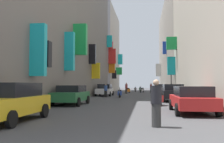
# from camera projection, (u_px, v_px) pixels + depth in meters

# --- Properties ---
(ground_plane) EXTENTS (140.00, 140.00, 0.00)m
(ground_plane) POSITION_uv_depth(u_px,v_px,m) (134.00, 95.00, 33.02)
(ground_plane) COLOR #424244
(building_left_mid_a) EXTENTS (6.98, 20.23, 21.71)m
(building_left_mid_a) POSITION_uv_depth(u_px,v_px,m) (75.00, 16.00, 34.29)
(building_left_mid_a) COLOR slate
(building_left_mid_a) RESTS_ON ground
(building_left_mid_b) EXTENTS (7.30, 3.20, 19.87)m
(building_left_mid_b) POSITION_uv_depth(u_px,v_px,m) (93.00, 38.00, 45.83)
(building_left_mid_b) COLOR gray
(building_left_mid_b) RESTS_ON ground
(building_left_mid_c) EXTENTS (7.33, 17.01, 17.49)m
(building_left_mid_c) POSITION_uv_depth(u_px,v_px,m) (102.00, 52.00, 55.79)
(building_left_mid_c) COLOR #B2A899
(building_left_mid_c) RESTS_ON ground
(building_right_mid_b) EXTENTS (7.17, 31.02, 16.60)m
(building_right_mid_b) POSITION_uv_depth(u_px,v_px,m) (180.00, 48.00, 46.77)
(building_right_mid_b) COLOR gray
(building_right_mid_b) RESTS_ON ground
(parked_car_white) EXTENTS (1.93, 4.22, 1.49)m
(parked_car_white) POSITION_uv_depth(u_px,v_px,m) (105.00, 90.00, 32.10)
(parked_car_white) COLOR white
(parked_car_white) RESTS_ON ground
(parked_car_black) EXTENTS (1.93, 4.06, 1.48)m
(parked_car_black) POSITION_uv_depth(u_px,v_px,m) (173.00, 92.00, 21.50)
(parked_car_black) COLOR black
(parked_car_black) RESTS_ON ground
(parked_car_yellow) EXTENTS (1.96, 4.21, 1.53)m
(parked_car_yellow) POSITION_uv_depth(u_px,v_px,m) (10.00, 101.00, 9.93)
(parked_car_yellow) COLOR gold
(parked_car_yellow) RESTS_ON ground
(parked_car_green) EXTENTS (1.99, 4.14, 1.39)m
(parked_car_green) POSITION_uv_depth(u_px,v_px,m) (71.00, 94.00, 18.03)
(parked_car_green) COLOR #236638
(parked_car_green) RESTS_ON ground
(parked_car_grey) EXTENTS (1.91, 4.42, 1.50)m
(parked_car_grey) POSITION_uv_depth(u_px,v_px,m) (159.00, 88.00, 46.47)
(parked_car_grey) COLOR slate
(parked_car_grey) RESTS_ON ground
(parked_car_red) EXTENTS (1.98, 4.43, 1.36)m
(parked_car_red) POSITION_uv_depth(u_px,v_px,m) (192.00, 99.00, 12.82)
(parked_car_red) COLOR #B21E1E
(parked_car_red) RESTS_ON ground
(scooter_white) EXTENTS (0.79, 1.92, 1.13)m
(scooter_white) POSITION_uv_depth(u_px,v_px,m) (142.00, 90.00, 45.27)
(scooter_white) COLOR silver
(scooter_white) RESTS_ON ground
(scooter_green) EXTENTS (0.45, 1.80, 1.13)m
(scooter_green) POSITION_uv_depth(u_px,v_px,m) (140.00, 89.00, 52.44)
(scooter_green) COLOR #287F3D
(scooter_green) RESTS_ON ground
(scooter_blue) EXTENTS (0.49, 1.95, 1.13)m
(scooter_blue) POSITION_uv_depth(u_px,v_px,m) (120.00, 93.00, 28.17)
(scooter_blue) COLOR #2D4CAD
(scooter_blue) RESTS_ON ground
(scooter_silver) EXTENTS (0.52, 1.88, 1.13)m
(scooter_silver) POSITION_uv_depth(u_px,v_px,m) (135.00, 89.00, 50.85)
(scooter_silver) COLOR #ADADB2
(scooter_silver) RESTS_ON ground
(scooter_orange) EXTENTS (0.78, 1.78, 1.13)m
(scooter_orange) POSITION_uv_depth(u_px,v_px,m) (128.00, 90.00, 42.21)
(scooter_orange) COLOR orange
(scooter_orange) RESTS_ON ground
(scooter_red) EXTENTS (0.65, 1.84, 1.13)m
(scooter_red) POSITION_uv_depth(u_px,v_px,m) (160.00, 99.00, 17.34)
(scooter_red) COLOR red
(scooter_red) RESTS_ON ground
(pedestrian_crossing) EXTENTS (0.50, 0.50, 1.66)m
(pedestrian_crossing) POSITION_uv_depth(u_px,v_px,m) (151.00, 88.00, 43.82)
(pedestrian_crossing) COLOR black
(pedestrian_crossing) RESTS_ON ground
(pedestrian_near_left) EXTENTS (0.47, 0.47, 1.71)m
(pedestrian_near_left) POSITION_uv_depth(u_px,v_px,m) (126.00, 88.00, 39.25)
(pedestrian_near_left) COLOR #3B3B3B
(pedestrian_near_left) RESTS_ON ground
(pedestrian_near_right) EXTENTS (0.47, 0.47, 1.54)m
(pedestrian_near_right) POSITION_uv_depth(u_px,v_px,m) (106.00, 90.00, 28.70)
(pedestrian_near_right) COLOR black
(pedestrian_near_right) RESTS_ON ground
(pedestrian_mid_street) EXTENTS (0.54, 0.54, 1.63)m
(pedestrian_mid_street) POSITION_uv_depth(u_px,v_px,m) (156.00, 103.00, 8.64)
(pedestrian_mid_street) COLOR #2F2F2F
(pedestrian_mid_street) RESTS_ON ground
(traffic_light_near_corner) EXTENTS (0.26, 0.34, 4.06)m
(traffic_light_near_corner) POSITION_uv_depth(u_px,v_px,m) (171.00, 74.00, 30.82)
(traffic_light_near_corner) COLOR #2D2D2D
(traffic_light_near_corner) RESTS_ON ground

